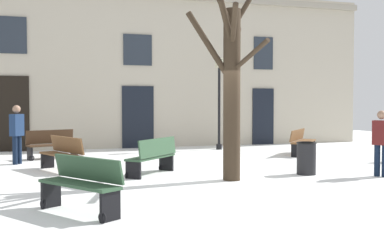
{
  "coord_description": "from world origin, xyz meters",
  "views": [
    {
      "loc": [
        -3.74,
        -10.64,
        1.79
      ],
      "look_at": [
        0.0,
        1.56,
        1.31
      ],
      "focal_mm": 44.85,
      "sensor_mm": 36.0,
      "label": 1
    }
  ],
  "objects_px": {
    "bench_back_to_back_right": "(51,144)",
    "bench_far_corner": "(153,156)",
    "tree_left_of_center": "(231,82)",
    "bench_by_litter_bin": "(63,153)",
    "person_near_bench": "(17,132)",
    "litter_bin": "(306,158)",
    "bench_facing_shops": "(302,141)",
    "person_strolling": "(381,140)",
    "bench_back_to_back_left": "(81,184)",
    "streetlamp": "(219,92)"
  },
  "relations": [
    {
      "from": "bench_far_corner",
      "to": "person_near_bench",
      "type": "xyz_separation_m",
      "value": [
        -3.31,
        3.1,
        0.49
      ]
    },
    {
      "from": "bench_far_corner",
      "to": "person_near_bench",
      "type": "distance_m",
      "value": 4.56
    },
    {
      "from": "tree_left_of_center",
      "to": "bench_back_to_back_left",
      "type": "xyz_separation_m",
      "value": [
        -3.5,
        -2.32,
        -1.76
      ]
    },
    {
      "from": "bench_facing_shops",
      "to": "person_near_bench",
      "type": "xyz_separation_m",
      "value": [
        -9.14,
        0.14,
        0.49
      ]
    },
    {
      "from": "bench_back_to_back_left",
      "to": "person_strolling",
      "type": "relative_size",
      "value": 1.0
    },
    {
      "from": "streetlamp",
      "to": "bench_far_corner",
      "type": "bearing_deg",
      "value": -124.57
    },
    {
      "from": "streetlamp",
      "to": "bench_by_litter_bin",
      "type": "xyz_separation_m",
      "value": [
        -5.84,
        -4.12,
        -1.7
      ]
    },
    {
      "from": "litter_bin",
      "to": "person_strolling",
      "type": "distance_m",
      "value": 1.8
    },
    {
      "from": "bench_far_corner",
      "to": "bench_facing_shops",
      "type": "relative_size",
      "value": 0.88
    },
    {
      "from": "bench_back_to_back_left",
      "to": "bench_back_to_back_right",
      "type": "relative_size",
      "value": 1.0
    },
    {
      "from": "bench_back_to_back_right",
      "to": "bench_facing_shops",
      "type": "xyz_separation_m",
      "value": [
        8.17,
        -1.28,
        -0.01
      ]
    },
    {
      "from": "tree_left_of_center",
      "to": "litter_bin",
      "type": "relative_size",
      "value": 5.75
    },
    {
      "from": "bench_facing_shops",
      "to": "bench_back_to_back_right",
      "type": "bearing_deg",
      "value": 123.34
    },
    {
      "from": "bench_far_corner",
      "to": "person_near_bench",
      "type": "bearing_deg",
      "value": -89.13
    },
    {
      "from": "bench_by_litter_bin",
      "to": "bench_back_to_back_right",
      "type": "height_order",
      "value": "bench_back_to_back_right"
    },
    {
      "from": "tree_left_of_center",
      "to": "bench_back_to_back_right",
      "type": "distance_m",
      "value": 7.02
    },
    {
      "from": "bench_far_corner",
      "to": "person_strolling",
      "type": "height_order",
      "value": "person_strolling"
    },
    {
      "from": "bench_back_to_back_left",
      "to": "bench_back_to_back_right",
      "type": "height_order",
      "value": "bench_back_to_back_left"
    },
    {
      "from": "tree_left_of_center",
      "to": "litter_bin",
      "type": "height_order",
      "value": "tree_left_of_center"
    },
    {
      "from": "litter_bin",
      "to": "bench_back_to_back_left",
      "type": "height_order",
      "value": "bench_back_to_back_left"
    },
    {
      "from": "bench_back_to_back_right",
      "to": "bench_far_corner",
      "type": "bearing_deg",
      "value": -80.78
    },
    {
      "from": "litter_bin",
      "to": "bench_far_corner",
      "type": "relative_size",
      "value": 0.53
    },
    {
      "from": "person_near_bench",
      "to": "bench_by_litter_bin",
      "type": "bearing_deg",
      "value": -108.93
    },
    {
      "from": "bench_back_to_back_right",
      "to": "person_near_bench",
      "type": "relative_size",
      "value": 0.94
    },
    {
      "from": "bench_by_litter_bin",
      "to": "person_strolling",
      "type": "height_order",
      "value": "person_strolling"
    },
    {
      "from": "bench_back_to_back_right",
      "to": "person_near_bench",
      "type": "distance_m",
      "value": 1.57
    },
    {
      "from": "streetlamp",
      "to": "bench_far_corner",
      "type": "distance_m",
      "value": 6.8
    },
    {
      "from": "person_near_bench",
      "to": "person_strolling",
      "type": "relative_size",
      "value": 1.07
    },
    {
      "from": "streetlamp",
      "to": "bench_facing_shops",
      "type": "distance_m",
      "value": 3.66
    },
    {
      "from": "litter_bin",
      "to": "bench_by_litter_bin",
      "type": "bearing_deg",
      "value": 157.53
    },
    {
      "from": "bench_far_corner",
      "to": "litter_bin",
      "type": "bearing_deg",
      "value": 117.65
    },
    {
      "from": "tree_left_of_center",
      "to": "bench_back_to_back_right",
      "type": "relative_size",
      "value": 2.88
    },
    {
      "from": "person_strolling",
      "to": "bench_by_litter_bin",
      "type": "bearing_deg",
      "value": 32.11
    },
    {
      "from": "litter_bin",
      "to": "bench_back_to_back_left",
      "type": "xyz_separation_m",
      "value": [
        -5.61,
        -2.6,
        0.07
      ]
    },
    {
      "from": "bench_far_corner",
      "to": "streetlamp",
      "type": "bearing_deg",
      "value": -170.59
    },
    {
      "from": "streetlamp",
      "to": "litter_bin",
      "type": "xyz_separation_m",
      "value": [
        -0.1,
        -6.49,
        -1.75
      ]
    },
    {
      "from": "litter_bin",
      "to": "bench_far_corner",
      "type": "xyz_separation_m",
      "value": [
        -3.63,
        1.06,
        0.05
      ]
    },
    {
      "from": "bench_facing_shops",
      "to": "litter_bin",
      "type": "bearing_deg",
      "value": -166.42
    },
    {
      "from": "person_near_bench",
      "to": "litter_bin",
      "type": "bearing_deg",
      "value": -83.82
    },
    {
      "from": "streetlamp",
      "to": "bench_far_corner",
      "type": "height_order",
      "value": "streetlamp"
    },
    {
      "from": "bench_back_to_back_right",
      "to": "streetlamp",
      "type": "bearing_deg",
      "value": -8.67
    },
    {
      "from": "streetlamp",
      "to": "tree_left_of_center",
      "type": "bearing_deg",
      "value": -108.11
    },
    {
      "from": "bench_by_litter_bin",
      "to": "person_strolling",
      "type": "xyz_separation_m",
      "value": [
        7.27,
        -3.21,
        0.41
      ]
    },
    {
      "from": "bench_by_litter_bin",
      "to": "bench_back_to_back_right",
      "type": "relative_size",
      "value": 1.08
    },
    {
      "from": "litter_bin",
      "to": "bench_facing_shops",
      "type": "relative_size",
      "value": 0.46
    },
    {
      "from": "streetlamp",
      "to": "bench_back_to_back_right",
      "type": "relative_size",
      "value": 2.19
    },
    {
      "from": "litter_bin",
      "to": "bench_facing_shops",
      "type": "bearing_deg",
      "value": 61.35
    },
    {
      "from": "tree_left_of_center",
      "to": "bench_by_litter_bin",
      "type": "height_order",
      "value": "tree_left_of_center"
    },
    {
      "from": "bench_back_to_back_left",
      "to": "bench_back_to_back_right",
      "type": "bearing_deg",
      "value": 148.63
    },
    {
      "from": "bench_by_litter_bin",
      "to": "bench_back_to_back_right",
      "type": "bearing_deg",
      "value": 160.77
    }
  ]
}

